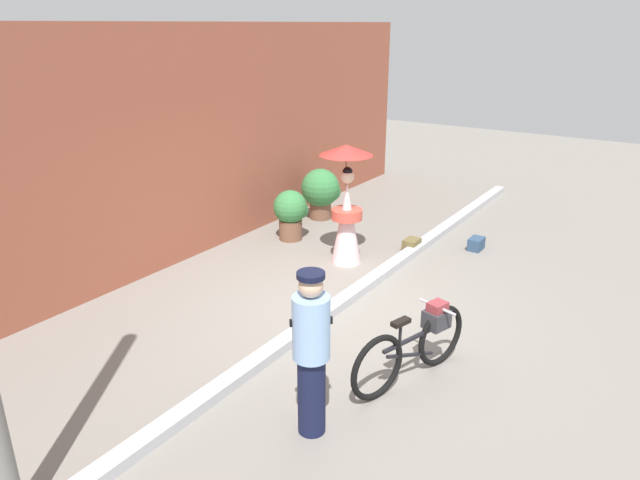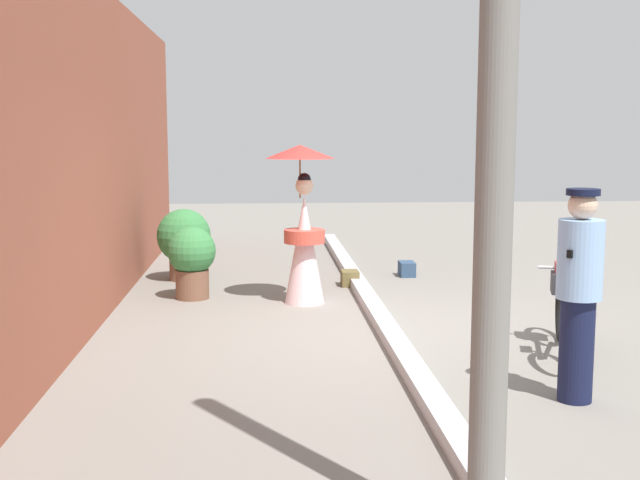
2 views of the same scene
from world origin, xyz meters
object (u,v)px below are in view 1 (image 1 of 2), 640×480
Objects in this scene: person_with_parasol at (347,205)px; potted_plant_small at (291,212)px; backpack_on_pavement at (477,244)px; bicycle_near_officer at (415,344)px; person_officer at (311,351)px; potted_plant_by_door at (322,191)px; backpack_spare at (412,245)px.

person_with_parasol is 2.12× the size of potted_plant_small.
backpack_on_pavement is at bearing -42.93° from person_with_parasol.
potted_plant_small is 3.23m from backpack_on_pavement.
potted_plant_small is at bearing 53.26° from bicycle_near_officer.
person_officer is 4.17m from person_with_parasol.
person_with_parasol is 2.46m from backpack_on_pavement.
potted_plant_by_door is at bearing 43.98° from bicycle_near_officer.
bicycle_near_officer is 4.14m from backpack_on_pavement.
person_with_parasol is 5.96× the size of backpack_on_pavement.
potted_plant_by_door is at bearing 90.86° from backpack_on_pavement.
backpack_on_pavement is at bearing 10.38° from bicycle_near_officer.
potted_plant_by_door is 1.30m from potted_plant_small.
person_with_parasol is at bearing 137.07° from backpack_on_pavement.
potted_plant_small reaches higher than backpack_on_pavement.
backpack_on_pavement is at bearing -53.59° from backpack_spare.
backpack_spare is (1.03, -0.68, -0.85)m from person_with_parasol.
bicycle_near_officer is at bearing -17.55° from person_officer.
potted_plant_by_door is 3.16m from backpack_on_pavement.
person_officer is at bearing -141.47° from potted_plant_small.
bicycle_near_officer is at bearing -126.74° from potted_plant_small.
bicycle_near_officer is 0.88× the size of person_with_parasol.
person_officer reaches higher than bicycle_near_officer.
person_officer is 5.46m from backpack_on_pavement.
backpack_on_pavement is (0.05, -3.13, -0.45)m from potted_plant_by_door.
potted_plant_small is at bearing -170.63° from potted_plant_by_door.
backpack_spare is at bearing 25.64° from bicycle_near_officer.
bicycle_near_officer is 3.79m from backpack_spare.
backpack_spare is (3.41, 1.63, -0.31)m from bicycle_near_officer.
potted_plant_small is at bearing 75.04° from person_with_parasol.
potted_plant_by_door is 2.37m from backpack_spare.
backpack_on_pavement is at bearing -89.14° from potted_plant_by_door.
person_officer is 6.38m from potted_plant_by_door.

